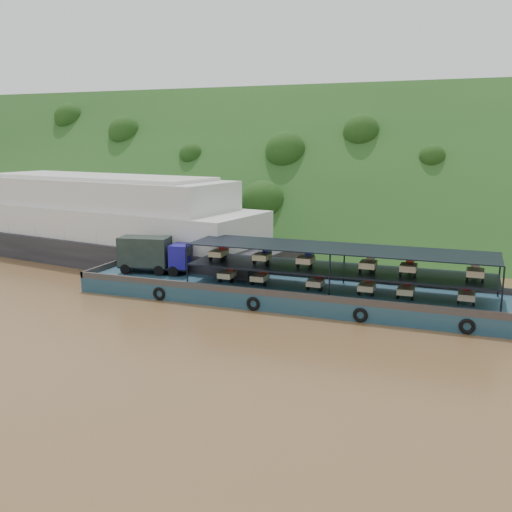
% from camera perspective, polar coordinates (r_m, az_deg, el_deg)
% --- Properties ---
extents(ground, '(160.00, 160.00, 0.00)m').
position_cam_1_polar(ground, '(44.02, 1.06, -5.00)').
color(ground, brown).
rests_on(ground, ground).
extents(hillside, '(140.00, 39.60, 39.60)m').
position_cam_1_polar(hillside, '(78.09, 9.96, 2.13)').
color(hillside, '#1B3D16').
rests_on(hillside, ground).
extents(cargo_barge, '(35.00, 7.18, 4.54)m').
position_cam_1_polar(cargo_barge, '(45.29, 2.78, -3.11)').
color(cargo_barge, '#16384D').
rests_on(cargo_barge, ground).
extents(passenger_ferry, '(44.93, 18.04, 8.85)m').
position_cam_1_polar(passenger_ferry, '(63.76, -15.33, 3.29)').
color(passenger_ferry, black).
rests_on(passenger_ferry, ground).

